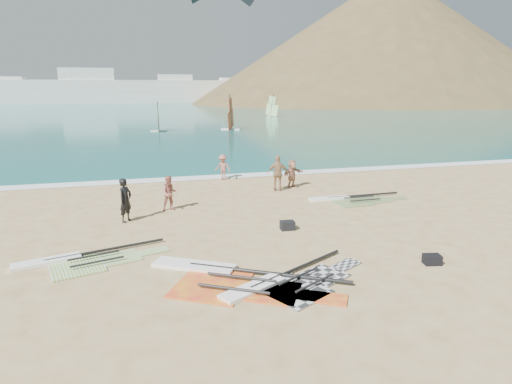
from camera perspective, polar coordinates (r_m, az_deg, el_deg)
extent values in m
plane|color=tan|center=(15.24, -0.60, -7.42)|extent=(300.00, 300.00, 0.00)
cube|color=#0D5F5E|center=(145.90, -14.00, 11.21)|extent=(300.00, 240.00, 0.06)
cube|color=white|center=(26.86, -7.21, 1.83)|extent=(300.00, 1.20, 0.04)
cube|color=white|center=(164.58, -21.39, 12.34)|extent=(160.00, 8.00, 8.00)
cube|color=white|center=(168.92, -30.02, 11.65)|extent=(10.00, 7.00, 9.00)
cube|color=white|center=(164.58, -21.45, 13.03)|extent=(18.00, 7.00, 12.00)
cube|color=white|center=(164.31, -10.70, 13.37)|extent=(12.00, 7.00, 10.00)
cube|color=white|center=(168.23, -1.94, 13.43)|extent=(16.00, 7.00, 9.00)
cube|color=white|center=(173.91, 4.67, 13.73)|extent=(10.00, 7.00, 11.00)
cone|color=brown|center=(168.93, 16.82, 11.33)|extent=(143.00, 143.00, 45.00)
cone|color=brown|center=(197.32, 24.11, 11.00)|extent=(70.00, 70.00, 28.00)
cube|color=#29292B|center=(12.23, 4.92, -12.94)|extent=(2.21, 2.28, 0.04)
cube|color=#29292B|center=(13.21, 9.02, -10.95)|extent=(1.61, 1.58, 0.04)
cube|color=#29292B|center=(14.06, 11.88, -9.52)|extent=(1.17, 0.96, 0.04)
cylinder|color=black|center=(13.44, 5.65, -10.03)|extent=(3.57, 1.99, 0.10)
cylinder|color=black|center=(12.77, 5.74, -11.06)|extent=(1.49, 0.85, 0.07)
cylinder|color=black|center=(12.42, 7.92, -11.87)|extent=(1.49, 0.85, 0.07)
cube|color=white|center=(12.20, -0.42, -12.75)|extent=(2.11, 1.49, 0.12)
cube|color=#7BB829|center=(14.80, -22.84, -9.13)|extent=(1.95, 2.07, 0.04)
cube|color=#7BB829|center=(15.01, -17.62, -8.35)|extent=(1.46, 1.40, 0.04)
cube|color=#7BB829|center=(15.27, -13.52, -7.69)|extent=(1.13, 0.78, 0.04)
cylinder|color=black|center=(15.64, -19.24, -7.26)|extent=(3.82, 1.17, 0.09)
cylinder|color=black|center=(15.10, -20.80, -7.91)|extent=(1.59, 0.51, 0.07)
cylinder|color=black|center=(14.55, -20.36, -8.70)|extent=(1.59, 0.51, 0.07)
cube|color=white|center=(15.44, -26.15, -8.36)|extent=(2.13, 1.10, 0.12)
cube|color=orange|center=(21.55, 12.55, -1.32)|extent=(1.61, 1.78, 0.04)
cube|color=orange|center=(22.25, 15.68, -1.03)|extent=(1.25, 1.16, 0.04)
cube|color=orange|center=(22.86, 18.08, -0.81)|extent=(1.06, 0.55, 0.04)
cylinder|color=black|center=(22.74, 14.10, -0.41)|extent=(4.00, 0.20, 0.10)
cylinder|color=black|center=(22.07, 13.57, -0.65)|extent=(1.65, 0.11, 0.07)
cylinder|color=black|center=(21.56, 14.37, -1.03)|extent=(1.65, 0.11, 0.07)
cube|color=white|center=(21.85, 9.77, -0.87)|extent=(2.10, 0.62, 0.12)
cube|color=red|center=(12.59, -5.87, -12.14)|extent=(2.79, 2.87, 0.04)
cube|color=red|center=(12.13, 2.04, -13.14)|extent=(2.03, 1.99, 0.04)
cube|color=red|center=(11.93, 8.86, -13.80)|extent=(1.46, 1.22, 0.04)
cylinder|color=black|center=(13.02, 1.62, -10.77)|extent=(4.38, 2.62, 0.12)
cylinder|color=black|center=(12.63, -1.97, -11.29)|extent=(1.83, 1.12, 0.09)
cylinder|color=black|center=(11.97, -3.06, -12.77)|extent=(1.83, 1.12, 0.09)
cube|color=white|center=(13.74, -8.28, -9.74)|extent=(2.61, 1.93, 0.12)
cube|color=black|center=(17.07, 4.21, -4.47)|extent=(0.57, 0.43, 0.35)
cube|color=black|center=(14.93, 22.42, -8.32)|extent=(0.59, 0.47, 0.32)
imported|color=black|center=(18.66, -17.01, -1.05)|extent=(0.76, 0.81, 1.86)
imported|color=#AB6557|center=(19.86, -11.41, -0.18)|extent=(0.87, 0.72, 1.63)
imported|color=#98594F|center=(26.12, -4.44, 3.31)|extent=(1.16, 1.06, 1.56)
imported|color=#A37B54|center=(23.25, 2.95, 2.50)|extent=(1.23, 0.79, 1.94)
imported|color=tan|center=(24.09, 4.83, 2.46)|extent=(1.54, 1.08, 1.60)
cube|color=white|center=(56.82, -12.83, 7.96)|extent=(2.15, 0.79, 0.12)
cube|color=#FF5500|center=(56.73, -12.88, 8.99)|extent=(0.27, 2.58, 2.30)
cube|color=#FF5500|center=(56.63, -12.97, 10.59)|extent=(0.18, 1.46, 1.60)
cylinder|color=black|center=(56.67, -12.93, 9.88)|extent=(0.15, 0.73, 3.65)
cube|color=white|center=(57.79, -3.38, 8.38)|extent=(2.63, 1.81, 0.15)
cube|color=red|center=(57.69, -3.39, 9.62)|extent=(1.45, 2.85, 2.80)
cube|color=red|center=(57.58, -3.42, 11.53)|extent=(0.84, 1.62, 1.95)
cylinder|color=black|center=(57.62, -3.41, 10.68)|extent=(0.49, 0.84, 4.44)
cube|color=white|center=(84.16, 2.14, 10.08)|extent=(2.26, 2.12, 0.14)
cube|color=#84D336|center=(84.09, 2.15, 10.87)|extent=(2.00, 2.23, 2.62)
cube|color=#84D336|center=(84.02, 2.16, 12.10)|extent=(1.15, 1.28, 1.82)
cylinder|color=black|center=(84.05, 2.15, 11.55)|extent=(0.62, 0.68, 4.15)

